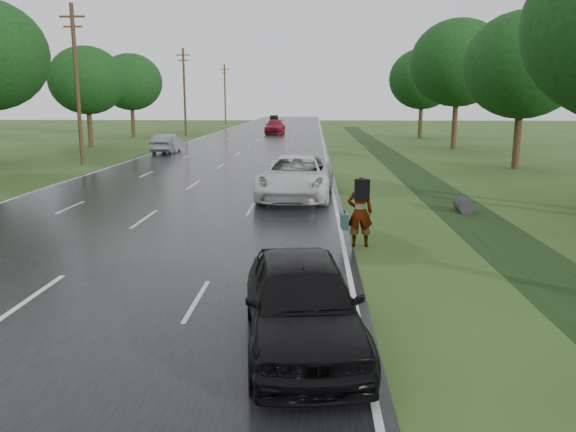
{
  "coord_description": "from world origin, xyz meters",
  "views": [
    {
      "loc": [
        5.89,
        -10.87,
        4.08
      ],
      "look_at": [
        5.26,
        2.62,
        1.3
      ],
      "focal_mm": 35.0,
      "sensor_mm": 36.0,
      "label": 1
    }
  ],
  "objects_px": {
    "dark_sedan": "(302,302)",
    "silver_sedan": "(167,143)",
    "white_pickup": "(296,177)",
    "pedestrian": "(359,211)"
  },
  "relations": [
    {
      "from": "dark_sedan",
      "to": "silver_sedan",
      "type": "height_order",
      "value": "dark_sedan"
    },
    {
      "from": "white_pickup",
      "to": "dark_sedan",
      "type": "xyz_separation_m",
      "value": [
        0.57,
        -14.79,
        -0.1
      ]
    },
    {
      "from": "silver_sedan",
      "to": "white_pickup",
      "type": "bearing_deg",
      "value": 119.07
    },
    {
      "from": "dark_sedan",
      "to": "silver_sedan",
      "type": "relative_size",
      "value": 1.05
    },
    {
      "from": "pedestrian",
      "to": "white_pickup",
      "type": "bearing_deg",
      "value": -79.2
    },
    {
      "from": "white_pickup",
      "to": "dark_sedan",
      "type": "relative_size",
      "value": 1.38
    },
    {
      "from": "dark_sedan",
      "to": "silver_sedan",
      "type": "bearing_deg",
      "value": 101.03
    },
    {
      "from": "pedestrian",
      "to": "dark_sedan",
      "type": "bearing_deg",
      "value": 74.39
    },
    {
      "from": "silver_sedan",
      "to": "pedestrian",
      "type": "bearing_deg",
      "value": 115.54
    },
    {
      "from": "white_pickup",
      "to": "silver_sedan",
      "type": "distance_m",
      "value": 23.4
    }
  ]
}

